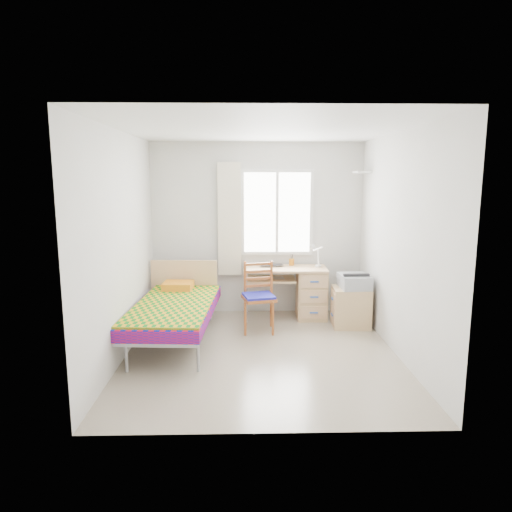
{
  "coord_description": "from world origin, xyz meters",
  "views": [
    {
      "loc": [
        -0.19,
        -5.18,
        2.06
      ],
      "look_at": [
        -0.05,
        0.55,
        1.08
      ],
      "focal_mm": 32.0,
      "sensor_mm": 36.0,
      "label": 1
    }
  ],
  "objects_px": {
    "cabinet": "(351,307)",
    "bed": "(175,308)",
    "chair": "(259,292)",
    "printer": "(354,281)",
    "desk": "(307,290)"
  },
  "relations": [
    {
      "from": "cabinet",
      "to": "bed",
      "type": "bearing_deg",
      "value": -164.68
    },
    {
      "from": "chair",
      "to": "printer",
      "type": "xyz_separation_m",
      "value": [
        1.33,
        0.12,
        0.12
      ]
    },
    {
      "from": "bed",
      "to": "cabinet",
      "type": "xyz_separation_m",
      "value": [
        2.38,
        0.5,
        -0.15
      ]
    },
    {
      "from": "bed",
      "to": "chair",
      "type": "xyz_separation_m",
      "value": [
        1.09,
        0.38,
        0.1
      ]
    },
    {
      "from": "chair",
      "to": "desk",
      "type": "bearing_deg",
      "value": 24.5
    },
    {
      "from": "printer",
      "to": "desk",
      "type": "bearing_deg",
      "value": 141.58
    },
    {
      "from": "desk",
      "to": "chair",
      "type": "bearing_deg",
      "value": -140.73
    },
    {
      "from": "bed",
      "to": "chair",
      "type": "bearing_deg",
      "value": 22.81
    },
    {
      "from": "desk",
      "to": "cabinet",
      "type": "xyz_separation_m",
      "value": [
        0.57,
        -0.44,
        -0.14
      ]
    },
    {
      "from": "desk",
      "to": "printer",
      "type": "bearing_deg",
      "value": -33.9
    },
    {
      "from": "bed",
      "to": "desk",
      "type": "distance_m",
      "value": 2.04
    },
    {
      "from": "bed",
      "to": "cabinet",
      "type": "bearing_deg",
      "value": 15.27
    },
    {
      "from": "bed",
      "to": "printer",
      "type": "height_order",
      "value": "bed"
    },
    {
      "from": "desk",
      "to": "cabinet",
      "type": "bearing_deg",
      "value": -35.83
    },
    {
      "from": "desk",
      "to": "printer",
      "type": "height_order",
      "value": "desk"
    }
  ]
}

